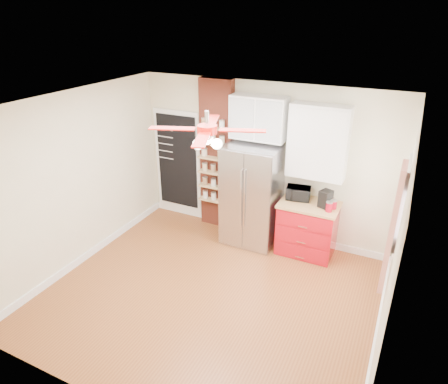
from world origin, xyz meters
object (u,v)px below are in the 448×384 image
at_px(canister_left, 329,207).
at_px(ceiling_fan, 207,130).
at_px(fridge, 252,195).
at_px(coffee_maker, 326,199).
at_px(red_cabinet, 307,228).
at_px(toaster_oven, 298,193).
at_px(pantry_jar_oats, 204,152).

bearing_deg(canister_left, ceiling_fan, -129.02).
bearing_deg(fridge, coffee_maker, 2.55).
bearing_deg(ceiling_fan, fridge, 91.76).
distance_m(red_cabinet, coffee_maker, 0.63).
bearing_deg(fridge, toaster_oven, 10.38).
distance_m(fridge, coffee_maker, 1.22).
height_order(toaster_oven, coffee_maker, coffee_maker).
distance_m(ceiling_fan, coffee_maker, 2.47).
height_order(red_cabinet, toaster_oven, toaster_oven).
bearing_deg(canister_left, fridge, 176.28).
bearing_deg(toaster_oven, red_cabinet, -31.58).
relative_size(ceiling_fan, toaster_oven, 3.67).
xyz_separation_m(fridge, red_cabinet, (0.97, 0.05, -0.42)).
height_order(fridge, coffee_maker, fridge).
xyz_separation_m(toaster_oven, pantry_jar_oats, (-1.74, 0.03, 0.43)).
xyz_separation_m(red_cabinet, coffee_maker, (0.24, 0.00, 0.59)).
xyz_separation_m(fridge, coffee_maker, (1.21, 0.05, 0.16)).
relative_size(coffee_maker, canister_left, 1.85).
distance_m(red_cabinet, toaster_oven, 0.60).
bearing_deg(coffee_maker, ceiling_fan, -102.68).
bearing_deg(coffee_maker, red_cabinet, -157.14).
relative_size(fridge, pantry_jar_oats, 14.48).
bearing_deg(coffee_maker, pantry_jar_oats, -161.12).
relative_size(fridge, toaster_oven, 4.58).
bearing_deg(pantry_jar_oats, coffee_maker, -3.02).
relative_size(fridge, ceiling_fan, 1.25).
bearing_deg(red_cabinet, ceiling_fan, -118.71).
height_order(fridge, canister_left, fridge).
xyz_separation_m(fridge, toaster_oven, (0.75, 0.14, 0.13)).
bearing_deg(canister_left, toaster_oven, 157.97).
bearing_deg(ceiling_fan, red_cabinet, 61.29).
bearing_deg(ceiling_fan, coffee_maker, 55.42).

